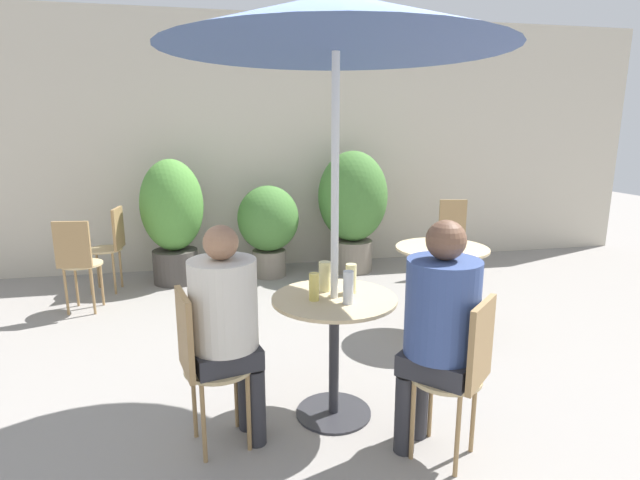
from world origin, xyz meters
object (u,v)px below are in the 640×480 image
object	(u,v)px
beer_glass_0	(314,287)
potted_plant_1	(268,223)
beer_glass_1	(348,287)
bistro_chair_3	(77,258)
bistro_chair_4	(111,241)
umbrella	(336,23)
potted_plant_2	(353,203)
cafe_table_near	(334,331)
cafe_table_far	(441,270)
potted_plant_0	(173,215)
beer_glass_3	(325,276)
bistro_chair_2	(450,228)
bistro_chair_1	(463,366)
seated_person_0	(227,318)
seated_person_1	(438,321)
beer_glass_2	(351,279)
bistro_chair_0	(202,356)

from	to	relation	value
beer_glass_0	potted_plant_1	xyz separation A→B (m)	(0.06, 3.01, -0.20)
beer_glass_1	bistro_chair_3	bearing A→B (deg)	131.19
bistro_chair_4	umbrella	world-z (taller)	umbrella
beer_glass_1	potted_plant_2	distance (m)	3.24
cafe_table_near	cafe_table_far	bearing A→B (deg)	41.34
potted_plant_0	beer_glass_3	bearing A→B (deg)	-69.01
cafe_table_far	bistro_chair_2	distance (m)	1.89
potted_plant_1	cafe_table_near	bearing A→B (deg)	-88.77
cafe_table_far	bistro_chair_2	size ratio (longest dim) A/B	0.85
bistro_chair_4	potted_plant_0	bearing A→B (deg)	112.78
cafe_table_near	bistro_chair_1	size ratio (longest dim) A/B	0.84
bistro_chair_2	bistro_chair_4	xyz separation A→B (m)	(-3.79, 0.10, 0.00)
seated_person_0	potted_plant_0	size ratio (longest dim) A/B	0.89
seated_person_1	beer_glass_2	size ratio (longest dim) A/B	7.24
bistro_chair_0	seated_person_1	world-z (taller)	seated_person_1
beer_glass_0	beer_glass_3	world-z (taller)	beer_glass_3
potted_plant_0	seated_person_1	bearing A→B (deg)	-65.60
bistro_chair_2	seated_person_1	distance (m)	3.53
bistro_chair_4	seated_person_1	bearing A→B (deg)	39.70
bistro_chair_1	bistro_chair_2	bearing A→B (deg)	-158.43
bistro_chair_3	potted_plant_1	bearing A→B (deg)	-147.99
cafe_table_far	bistro_chair_3	size ratio (longest dim) A/B	0.85
potted_plant_0	beer_glass_0	bearing A→B (deg)	-71.59
seated_person_1	beer_glass_2	xyz separation A→B (m)	(-0.32, 0.52, 0.09)
cafe_table_far	potted_plant_1	distance (m)	2.32
bistro_chair_4	potted_plant_2	xyz separation A→B (m)	(2.68, 0.23, 0.29)
seated_person_1	umbrella	distance (m)	1.61
cafe_table_far	potted_plant_0	distance (m)	2.99
bistro_chair_3	umbrella	bearing A→B (deg)	139.06
beer_glass_1	beer_glass_3	world-z (taller)	beer_glass_1
bistro_chair_3	bistro_chair_2	bearing A→B (deg)	-165.05
seated_person_1	beer_glass_1	world-z (taller)	seated_person_1
bistro_chair_1	umbrella	distance (m)	1.85
bistro_chair_3	beer_glass_3	bearing A→B (deg)	140.32
seated_person_0	umbrella	size ratio (longest dim) A/B	0.52
beer_glass_2	cafe_table_near	bearing A→B (deg)	-153.68
cafe_table_far	potted_plant_1	world-z (taller)	potted_plant_1
seated_person_0	potted_plant_2	world-z (taller)	potted_plant_2
bistro_chair_0	bistro_chair_3	world-z (taller)	same
cafe_table_near	seated_person_1	distance (m)	0.66
cafe_table_far	beer_glass_0	bearing A→B (deg)	-140.83
umbrella	potted_plant_0	bearing A→B (deg)	110.70
cafe_table_near	seated_person_0	world-z (taller)	seated_person_0
potted_plant_0	beer_glass_2	bearing A→B (deg)	-66.99
cafe_table_near	seated_person_1	world-z (taller)	seated_person_1
bistro_chair_0	beer_glass_1	distance (m)	0.86
seated_person_1	bistro_chair_2	bearing A→B (deg)	-160.57
seated_person_1	potted_plant_1	distance (m)	3.48
bistro_chair_0	beer_glass_2	size ratio (longest dim) A/B	5.10
bistro_chair_1	seated_person_0	xyz separation A→B (m)	(-1.14, 0.42, 0.19)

